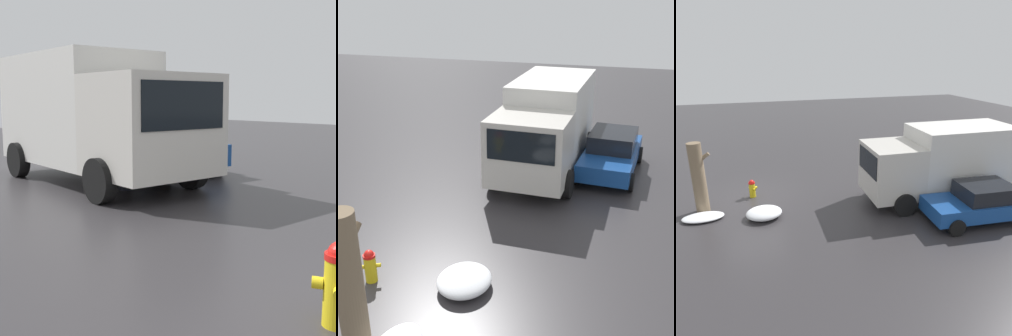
{
  "view_description": "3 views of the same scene",
  "coord_description": "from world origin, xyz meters",
  "views": [
    {
      "loc": [
        -1.99,
        3.75,
        2.04
      ],
      "look_at": [
        4.41,
        -1.81,
        0.77
      ],
      "focal_mm": 50.0,
      "sensor_mm": 36.0,
      "label": 1
    },
    {
      "loc": [
        -7.64,
        -5.35,
        6.29
      ],
      "look_at": [
        4.59,
        -1.82,
        1.17
      ],
      "focal_mm": 50.0,
      "sensor_mm": 36.0,
      "label": 2
    },
    {
      "loc": [
        -0.01,
        -13.71,
        5.97
      ],
      "look_at": [
        3.84,
        -1.11,
        1.32
      ],
      "focal_mm": 35.0,
      "sensor_mm": 36.0,
      "label": 3
    }
  ],
  "objects": [
    {
      "name": "fire_hydrant",
      "position": [
        0.0,
        0.0,
        0.4
      ],
      "size": [
        0.38,
        0.45,
        0.79
      ],
      "rotation": [
        0.0,
        0.0,
        0.5
      ],
      "color": "yellow",
      "rests_on": "ground_plane"
    },
    {
      "name": "snow_pile_by_hydrant",
      "position": [
        -1.88,
        -1.58,
        0.09
      ],
      "size": [
        1.52,
        0.87,
        0.18
      ],
      "color": "white",
      "rests_on": "ground_plane"
    },
    {
      "name": "tree_trunk",
      "position": [
        -1.93,
        -0.88,
        1.42
      ],
      "size": [
        0.77,
        0.51,
        2.82
      ],
      "color": "#7F6B51",
      "rests_on": "ground_plane"
    },
    {
      "name": "pedestrian",
      "position": [
        6.41,
        -2.29,
        0.96
      ],
      "size": [
        0.38,
        0.38,
        1.76
      ],
      "rotation": [
        0.0,
        0.0,
        1.76
      ],
      "color": "#23232D",
      "rests_on": "ground_plane"
    },
    {
      "name": "ground_plane",
      "position": [
        0.0,
        0.0,
        0.0
      ],
      "size": [
        60.0,
        60.0,
        0.0
      ],
      "primitive_type": "plane",
      "color": "#333033"
    },
    {
      "name": "parked_car",
      "position": [
        8.06,
        -4.63,
        0.73
      ],
      "size": [
        4.08,
        2.16,
        1.44
      ],
      "rotation": [
        0.0,
        0.0,
        1.49
      ],
      "color": "#194793",
      "rests_on": "ground_plane"
    },
    {
      "name": "snow_pile_curbside",
      "position": [
        0.35,
        -2.09,
        0.19
      ],
      "size": [
        1.35,
        1.19,
        0.38
      ],
      "color": "white",
      "rests_on": "ground_plane"
    },
    {
      "name": "delivery_truck",
      "position": [
        7.76,
        -2.38,
        1.67
      ],
      "size": [
        6.35,
        2.83,
        3.11
      ],
      "rotation": [
        0.0,
        0.0,
        1.54
      ],
      "color": "beige",
      "rests_on": "ground_plane"
    }
  ]
}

